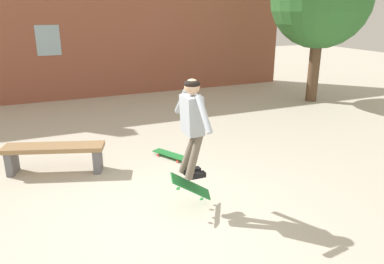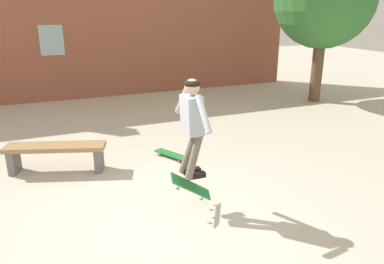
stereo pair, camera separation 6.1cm
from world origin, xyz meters
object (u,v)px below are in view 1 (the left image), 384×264
(park_bench, at_px, (54,153))
(skateboard_resting, at_px, (171,155))
(skater, at_px, (192,120))
(skateboard_flipping, at_px, (191,187))

(park_bench, xyz_separation_m, skateboard_resting, (2.14, -0.21, -0.30))
(skater, relative_size, skateboard_flipping, 2.02)
(skater, height_order, skateboard_flipping, skater)
(park_bench, height_order, skater, skater)
(skater, distance_m, skateboard_flipping, 1.02)
(park_bench, height_order, skateboard_flipping, skateboard_flipping)
(skateboard_flipping, bearing_deg, skateboard_resting, 66.57)
(skateboard_resting, bearing_deg, park_bench, -123.29)
(skateboard_resting, bearing_deg, skater, -39.38)
(skateboard_flipping, relative_size, skateboard_resting, 0.83)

